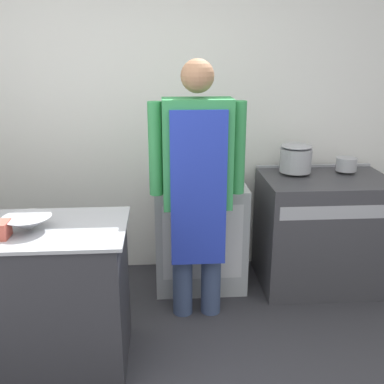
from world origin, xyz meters
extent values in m
cube|color=white|center=(0.00, 2.14, 1.35)|extent=(8.00, 0.05, 2.70)
cube|color=#2D2D33|center=(-0.97, 0.88, 0.43)|extent=(1.31, 0.61, 0.86)
cube|color=#9EA0A8|center=(-0.97, 0.88, 0.87)|extent=(1.37, 0.63, 0.02)
cube|color=#38383D|center=(1.17, 1.73, 0.44)|extent=(0.96, 0.68, 0.89)
cube|color=#9EA0A8|center=(1.17, 1.41, 0.73)|extent=(0.89, 0.03, 0.10)
cube|color=#9EA0A8|center=(1.17, 2.05, 0.90)|extent=(0.96, 0.03, 0.02)
cube|color=#A8ADB2|center=(0.21, 1.81, 0.42)|extent=(0.69, 0.57, 0.84)
cube|color=silver|center=(0.21, 1.54, 0.46)|extent=(0.59, 0.02, 0.59)
cylinder|color=#38476B|center=(0.05, 1.35, 0.41)|extent=(0.14, 0.14, 0.81)
cylinder|color=#38476B|center=(0.25, 1.35, 0.41)|extent=(0.14, 0.14, 0.81)
cube|color=#338C4C|center=(0.15, 1.35, 1.17)|extent=(0.45, 0.22, 0.71)
cube|color=#2338B2|center=(0.15, 1.23, 0.96)|extent=(0.36, 0.02, 1.02)
cylinder|color=#338C4C|center=(-0.12, 1.35, 1.21)|extent=(0.09, 0.09, 0.61)
cylinder|color=#338C4C|center=(0.42, 1.35, 1.21)|extent=(0.09, 0.09, 0.61)
sphere|color=#9E7051|center=(0.15, 1.35, 1.66)|extent=(0.21, 0.21, 0.21)
cone|color=#9EA0A8|center=(-0.82, 0.84, 0.92)|extent=(0.26, 0.26, 0.08)
cylinder|color=#9EA0A8|center=(0.96, 1.85, 1.00)|extent=(0.24, 0.24, 0.18)
ellipsoid|color=#9EA0A8|center=(0.96, 1.85, 1.11)|extent=(0.24, 0.24, 0.04)
cylinder|color=#9EA0A8|center=(1.36, 1.85, 0.96)|extent=(0.16, 0.16, 0.10)
camera|label=1|loc=(-0.08, -1.48, 1.82)|focal=42.00mm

